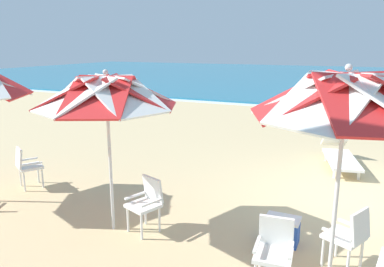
{
  "coord_description": "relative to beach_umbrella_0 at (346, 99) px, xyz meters",
  "views": [
    {
      "loc": [
        -0.11,
        -7.23,
        2.89
      ],
      "look_at": [
        -3.4,
        0.01,
        1.0
      ],
      "focal_mm": 34.95,
      "sensor_mm": 36.0,
      "label": 1
    }
  ],
  "objects": [
    {
      "name": "ground_plane",
      "position": [
        0.25,
        2.85,
        -2.31
      ],
      "size": [
        80.0,
        80.0,
        0.0
      ],
      "primitive_type": "plane",
      "color": "#D3B784"
    },
    {
      "name": "sea",
      "position": [
        0.25,
        31.75,
        -2.26
      ],
      "size": [
        80.0,
        36.0,
        0.1
      ],
      "primitive_type": "cube",
      "color": "teal",
      "rests_on": "ground"
    },
    {
      "name": "surf_foam",
      "position": [
        0.25,
        13.45,
        -2.31
      ],
      "size": [
        80.0,
        0.7,
        0.01
      ],
      "primitive_type": "cube",
      "color": "white",
      "rests_on": "ground"
    },
    {
      "name": "beach_umbrella_0",
      "position": [
        0.0,
        0.0,
        0.0
      ],
      "size": [
        2.13,
        2.13,
        2.7
      ],
      "color": "silver",
      "rests_on": "ground"
    },
    {
      "name": "plastic_chair_0",
      "position": [
        -0.63,
        -0.27,
        -1.82
      ],
      "size": [
        0.48,
        0.5,
        0.87
      ],
      "color": "white",
      "rests_on": "ground"
    },
    {
      "name": "plastic_chair_2",
      "position": [
        0.18,
        0.46,
        -1.82
      ],
      "size": [
        0.61,
        0.59,
        0.87
      ],
      "color": "white",
      "rests_on": "ground"
    },
    {
      "name": "beach_umbrella_1",
      "position": [
        -3.28,
        0.11,
        -0.13
      ],
      "size": [
        2.16,
        2.16,
        2.54
      ],
      "color": "silver",
      "rests_on": "ground"
    },
    {
      "name": "plastic_chair_3",
      "position": [
        -2.77,
        0.3,
        -1.82
      ],
      "size": [
        0.57,
        0.59,
        0.87
      ],
      "color": "white",
      "rests_on": "ground"
    },
    {
      "name": "plastic_chair_4",
      "position": [
        -5.97,
        0.86,
        -1.82
      ],
      "size": [
        0.61,
        0.62,
        0.87
      ],
      "color": "white",
      "rests_on": "ground"
    },
    {
      "name": "sun_lounger_1",
      "position": [
        -0.17,
        4.97,
        -2.03
      ],
      "size": [
        1.1,
        2.23,
        0.62
      ],
      "color": "white",
      "rests_on": "ground"
    },
    {
      "name": "cooler_box",
      "position": [
        -0.73,
        0.81,
        -2.11
      ],
      "size": [
        0.5,
        0.34,
        0.4
      ],
      "color": "blue",
      "rests_on": "ground"
    },
    {
      "name": "beachgoer_seated",
      "position": [
        0.81,
        11.49,
        -2.02
      ],
      "size": [
        0.3,
        0.93,
        0.92
      ],
      "color": "#2D4CA5",
      "rests_on": "ground"
    }
  ]
}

